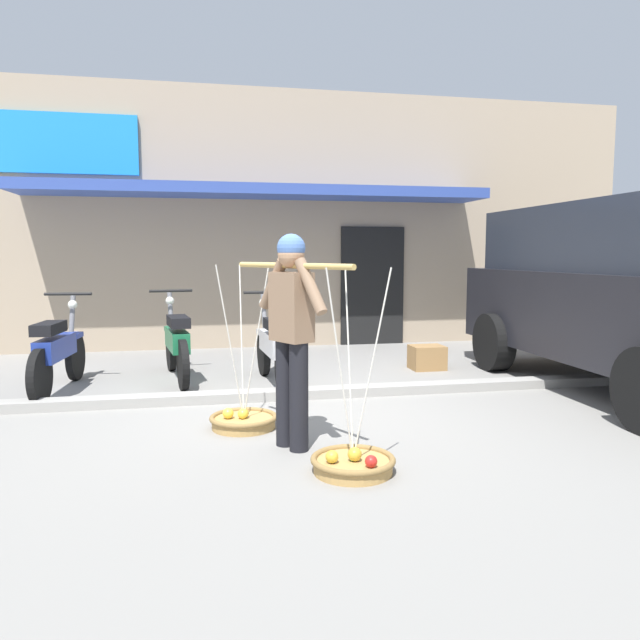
{
  "coord_description": "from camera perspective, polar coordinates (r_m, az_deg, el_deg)",
  "views": [
    {
      "loc": [
        -0.98,
        -5.58,
        1.54
      ],
      "look_at": [
        0.26,
        0.6,
        0.85
      ],
      "focal_mm": 33.89,
      "sensor_mm": 36.0,
      "label": 1
    }
  ],
  "objects": [
    {
      "name": "ground_plane",
      "position": [
        5.87,
        -1.38,
        -8.97
      ],
      "size": [
        90.0,
        90.0,
        0.0
      ],
      "primitive_type": "plane",
      "color": "gray"
    },
    {
      "name": "sidewalk_curb",
      "position": [
        6.52,
        -2.46,
        -6.96
      ],
      "size": [
        20.0,
        0.24,
        0.1
      ],
      "primitive_type": "cube",
      "color": "gray",
      "rests_on": "ground"
    },
    {
      "name": "fruit_vendor",
      "position": [
        4.72,
        -2.71,
        -0.62
      ],
      "size": [
        0.72,
        1.28,
        1.7
      ],
      "color": "black",
      "rests_on": "ground"
    },
    {
      "name": "fruit_basket_left_side",
      "position": [
        4.38,
        3.13,
        -13.25
      ],
      "size": [
        0.6,
        0.6,
        1.45
      ],
      "color": "#B2894C",
      "rests_on": "ground"
    },
    {
      "name": "fruit_basket_right_side",
      "position": [
        5.47,
        -7.25,
        -9.31
      ],
      "size": [
        0.6,
        0.6,
        1.45
      ],
      "color": "#B2894C",
      "rests_on": "ground"
    },
    {
      "name": "motorcycle_nearest_shop",
      "position": [
        7.35,
        -23.54,
        -2.78
      ],
      "size": [
        0.54,
        1.82,
        1.09
      ],
      "color": "black",
      "rests_on": "ground"
    },
    {
      "name": "motorcycle_second_in_row",
      "position": [
        7.58,
        -13.39,
        -2.17
      ],
      "size": [
        0.54,
        1.81,
        1.09
      ],
      "color": "black",
      "rests_on": "ground"
    },
    {
      "name": "motorcycle_third_in_row",
      "position": [
        7.08,
        -4.46,
        -2.6
      ],
      "size": [
        0.54,
        1.82,
        1.09
      ],
      "color": "black",
      "rests_on": "ground"
    },
    {
      "name": "parked_truck",
      "position": [
        7.56,
        27.57,
        2.44
      ],
      "size": [
        2.22,
        4.84,
        2.1
      ],
      "color": "black",
      "rests_on": "ground"
    },
    {
      "name": "storefront_building",
      "position": [
        12.48,
        -7.04,
        8.78
      ],
      "size": [
        13.0,
        6.0,
        4.2
      ],
      "color": "tan",
      "rests_on": "ground"
    },
    {
      "name": "wooden_crate",
      "position": [
        8.23,
        10.07,
        -3.5
      ],
      "size": [
        0.44,
        0.36,
        0.32
      ],
      "primitive_type": "cube",
      "color": "olive",
      "rests_on": "ground"
    }
  ]
}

